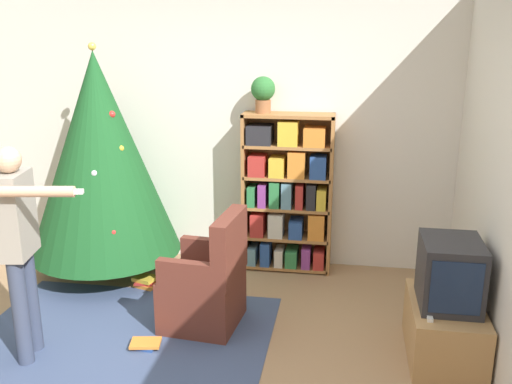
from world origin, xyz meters
name	(u,v)px	position (x,y,z in m)	size (l,w,h in m)	color
ground_plane	(175,382)	(0.00, 0.00, 0.00)	(14.00, 14.00, 0.00)	#9E7A56
wall_back	(237,130)	(0.00, 2.19, 1.30)	(8.00, 0.10, 2.60)	silver
area_rug	(122,338)	(-0.56, 0.47, 0.00)	(2.22, 1.67, 0.01)	#3D4C70
bookshelf	(288,194)	(0.52, 1.97, 0.75)	(0.84, 0.28, 1.50)	#A8703D
tv_stand	(444,330)	(1.79, 0.61, 0.20)	(0.49, 0.77, 0.41)	tan
television	(450,273)	(1.79, 0.61, 0.64)	(0.40, 0.49, 0.46)	#28282D
game_remote	(429,317)	(1.64, 0.38, 0.42)	(0.04, 0.12, 0.02)	white
christmas_tree	(100,155)	(-1.15, 1.62, 1.14)	(1.38, 1.38, 2.13)	#4C3323
armchair	(207,286)	(0.03, 0.78, 0.32)	(0.62, 0.61, 0.92)	brown
standing_person	(19,238)	(-1.09, 0.14, 0.90)	(0.68, 0.46, 1.52)	#38425B
potted_plant	(263,92)	(0.29, 1.98, 1.69)	(0.22, 0.22, 0.33)	#935B38
book_pile_near_tree	(146,282)	(-0.69, 1.35, 0.05)	(0.24, 0.21, 0.09)	orange
book_pile_by_chair	(145,344)	(-0.34, 0.37, 0.03)	(0.24, 0.19, 0.05)	#284C93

